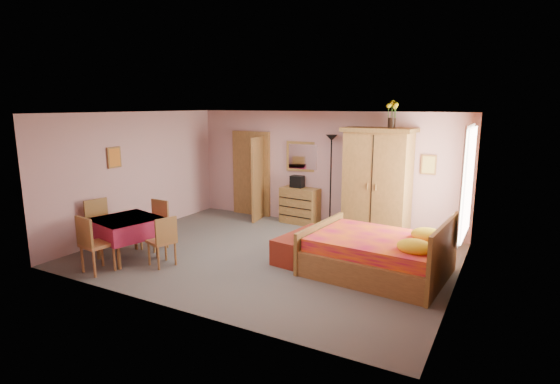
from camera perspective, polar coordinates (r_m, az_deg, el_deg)
The scene contains 23 objects.
floor at distance 8.20m, azimuth -1.64°, elevation -8.20°, with size 6.50×6.50×0.00m, color #68625B.
ceiling at distance 7.73m, azimuth -1.75°, elevation 10.28°, with size 6.50×6.50×0.00m, color brown.
wall_back at distance 10.07m, azimuth 5.52°, elevation 3.05°, with size 6.50×0.10×2.60m, color tan.
wall_front at distance 5.90m, azimuth -14.08°, elevation -3.18°, with size 6.50×0.10×2.60m, color tan.
wall_left at distance 9.89m, azimuth -18.18°, elevation 2.39°, with size 0.10×5.00×2.60m, color tan.
wall_right at distance 6.85m, azimuth 22.48°, elevation -1.69°, with size 0.10×5.00×2.60m, color tan.
doorway at distance 10.96m, azimuth -3.73°, elevation 2.31°, with size 1.06×0.12×2.15m, color #9E6B35.
window at distance 8.00m, azimuth 23.26°, elevation 1.11°, with size 0.08×1.40×1.95m, color white.
picture_left at distance 9.42m, azimuth -20.85°, elevation 4.25°, with size 0.04×0.32×0.42m, color orange.
picture_back at distance 9.35m, azimuth 18.86°, elevation 3.40°, with size 0.30×0.04×0.40m, color #D8BF59.
chest_of_drawers at distance 10.23m, azimuth 2.61°, elevation -1.79°, with size 0.89×0.44×0.84m, color olive.
wall_mirror at distance 10.22m, azimuth 3.18°, elevation 4.63°, with size 0.89×0.05×0.70m, color white.
stereo at distance 10.20m, azimuth 2.26°, elevation 1.37°, with size 0.30×0.22×0.28m, color black.
floor_lamp at distance 9.79m, azimuth 6.63°, elevation 1.30°, with size 0.27×0.27×2.10m, color black.
wardrobe at distance 9.34m, azimuth 12.57°, elevation 1.20°, with size 1.46×0.75×2.28m, color #9F7136.
sunflower_vase at distance 9.19m, azimuth 14.43°, elevation 9.84°, with size 0.22×0.22×0.55m, color yellow.
bed at distance 7.37m, azimuth 12.57°, elevation -6.58°, with size 2.20×1.73×1.02m, color #C11245.
bench at distance 8.01m, azimuth 3.01°, elevation -6.98°, with size 0.50×1.36×0.45m, color maroon.
dining_table at distance 8.36m, azimuth -19.33°, elevation -5.76°, with size 1.03×1.03×0.76m, color maroon.
chair_south at distance 7.87m, azimuth -22.79°, elevation -6.23°, with size 0.44×0.44×0.98m, color #A86839.
chair_north at distance 8.74m, azimuth -16.19°, elevation -4.21°, with size 0.42×0.42×0.93m, color #9E6A35.
chair_west at distance 8.91m, azimuth -22.17°, elevation -4.15°, with size 0.45×0.45×0.99m, color #AC753A.
chair_east at distance 7.83m, azimuth -15.22°, elevation -6.16°, with size 0.40×0.40×0.88m, color #9C6534.
Camera 1 is at (3.91, -6.67, 2.74)m, focal length 28.00 mm.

